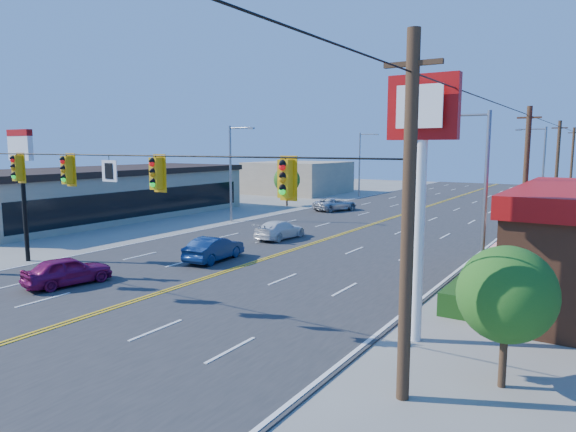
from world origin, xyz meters
The scene contains 21 objects.
ground centered at (0.00, 0.00, 0.00)m, with size 160.00×160.00×0.00m, color gray.
road centered at (0.00, 20.00, 0.03)m, with size 20.00×120.00×0.06m, color #2D2D30.
signal_span centered at (-0.12, 0.00, 4.89)m, with size 24.32×0.34×9.00m.
kfc_pylon centered at (11.00, 4.00, 6.04)m, with size 2.20×0.36×8.50m.
strip_mall centered at (-22.00, 18.00, 2.25)m, with size 10.40×26.40×4.40m.
pizza_hut_sign centered at (-11.00, 4.00, 5.18)m, with size 1.90×0.30×6.85m.
streetlight_se centered at (10.79, 14.00, 4.51)m, with size 2.55×0.25×8.00m.
streetlight_ne centered at (10.79, 38.00, 4.51)m, with size 2.55×0.25×8.00m.
streetlight_sw centered at (-10.79, 22.00, 4.51)m, with size 2.55×0.25×8.00m.
streetlight_nw centered at (-10.79, 48.00, 4.51)m, with size 2.55×0.25×8.00m.
utility_pole_near centered at (12.20, 18.00, 4.20)m, with size 0.28×0.28×8.40m, color #47301E.
utility_pole_mid centered at (12.20, 36.00, 4.20)m, with size 0.28×0.28×8.40m, color #47301E.
utility_pole_far centered at (12.20, 54.00, 4.20)m, with size 0.28×0.28×8.40m, color #47301E.
tree_kfc_rear centered at (13.50, 22.00, 2.93)m, with size 2.94×2.94×4.41m.
tree_kfc_front centered at (14.00, 2.00, 2.51)m, with size 2.52×2.52×3.78m.
tree_west centered at (-13.00, 34.00, 2.79)m, with size 2.80×2.80×4.20m.
bld_west_far centered at (-20.00, 48.00, 2.10)m, with size 11.00×12.00×4.20m, color tan.
car_magenta centered at (-4.50, 2.00, 0.65)m, with size 1.55×3.84×1.31m, color #820E4C.
car_blue centered at (-2.15, 9.39, 0.67)m, with size 1.41×4.04×1.33m, color navy.
car_white centered at (-2.78, 17.01, 0.62)m, with size 1.73×4.26×1.24m, color white.
car_silver centered at (-6.62, 32.79, 0.64)m, with size 2.12×4.60×1.28m, color silver.
Camera 1 is at (16.06, -11.86, 6.30)m, focal length 32.00 mm.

